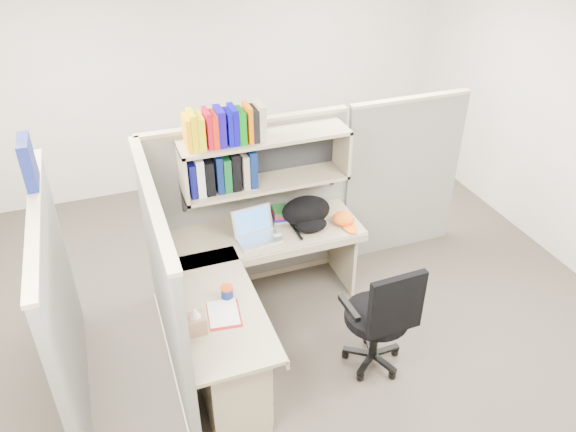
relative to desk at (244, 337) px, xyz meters
name	(u,v)px	position (x,y,z in m)	size (l,w,h in m)	color
ground	(283,340)	(0.41, 0.29, -0.44)	(6.00, 6.00, 0.00)	#322E27
room_shell	(282,170)	(0.41, 0.29, 1.18)	(6.00, 6.00, 6.00)	beige
cubicle	(221,231)	(0.04, 0.74, 0.47)	(3.79, 1.84, 1.95)	slate
desk	(244,337)	(0.00, 0.00, 0.00)	(1.74, 1.75, 0.73)	gray
laptop	(258,227)	(0.36, 0.77, 0.42)	(0.35, 0.35, 0.25)	silver
backpack	(309,214)	(0.83, 0.81, 0.42)	(0.43, 0.33, 0.25)	black
orange_cap	(343,218)	(1.13, 0.76, 0.34)	(0.19, 0.22, 0.10)	orange
snack_canister	(227,292)	(-0.07, 0.15, 0.34)	(0.09, 0.09, 0.09)	navy
tissue_box	(196,320)	(-0.35, -0.12, 0.39)	(0.13, 0.13, 0.20)	#9C7858
mouse	(277,235)	(0.52, 0.75, 0.31)	(0.09, 0.06, 0.03)	#9BB0DB
paper_cup	(254,217)	(0.41, 1.04, 0.34)	(0.07, 0.07, 0.10)	white
book_stack	(280,213)	(0.64, 1.02, 0.34)	(0.15, 0.21, 0.10)	slate
loose_paper	(223,313)	(-0.14, -0.01, 0.29)	(0.21, 0.28, 0.00)	silver
task_chair	(378,333)	(1.00, -0.23, -0.07)	(0.55, 0.51, 1.04)	black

